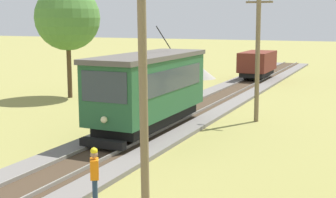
% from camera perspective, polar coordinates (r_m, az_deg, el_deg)
% --- Properties ---
extents(red_tram, '(2.60, 8.54, 4.79)m').
position_cam_1_polar(red_tram, '(22.04, -2.31, 1.35)').
color(red_tram, '#235633').
rests_on(red_tram, rail_right).
extents(freight_car, '(2.40, 5.20, 2.31)m').
position_cam_1_polar(freight_car, '(42.37, 10.95, 4.29)').
color(freight_car, maroon).
rests_on(freight_car, rail_right).
extents(utility_pole_near_tram, '(1.40, 0.42, 7.63)m').
position_cam_1_polar(utility_pole_near_tram, '(12.55, -3.10, 2.97)').
color(utility_pole_near_tram, '#7A664C').
rests_on(utility_pole_near_tram, ground).
extents(utility_pole_mid, '(1.40, 0.50, 7.17)m').
position_cam_1_polar(utility_pole_mid, '(24.80, 10.98, 5.56)').
color(utility_pole_mid, '#7A664C').
rests_on(utility_pole_mid, ground).
extents(gravel_pile, '(2.79, 2.79, 1.09)m').
position_cam_1_polar(gravel_pile, '(43.57, 4.09, 3.24)').
color(gravel_pile, '#9E998E').
rests_on(gravel_pile, ground).
extents(track_worker, '(0.41, 0.45, 1.78)m').
position_cam_1_polar(track_worker, '(13.69, -9.02, -9.15)').
color(track_worker, navy).
rests_on(track_worker, ground).
extents(tree_right_near, '(4.48, 4.48, 7.80)m').
position_cam_1_polar(tree_right_near, '(33.03, -12.27, 9.71)').
color(tree_right_near, '#4C3823').
rests_on(tree_right_near, ground).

